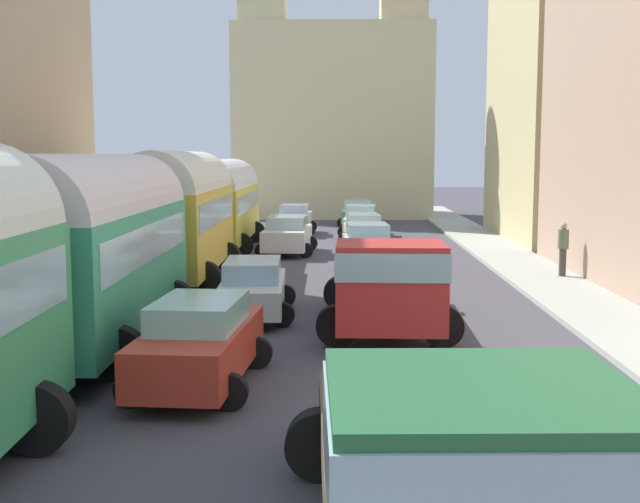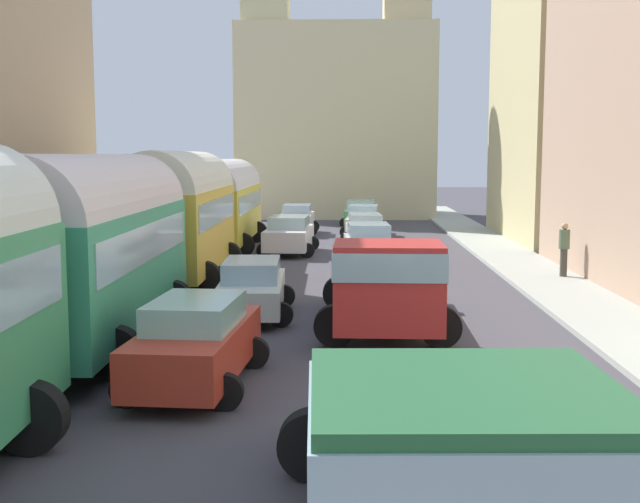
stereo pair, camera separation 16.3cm
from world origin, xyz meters
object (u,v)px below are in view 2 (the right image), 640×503
object	(u,v)px
car_2	(363,221)
parked_bus_2	(180,210)
pedestrian_1	(564,248)
parked_bus_3	(223,200)
car_0	(369,244)
cargo_truck_0	(440,468)
parked_bus_1	(93,241)
car_6	(289,235)
cargo_truck_1	(385,283)
car_4	(196,342)
car_3	(361,213)
car_5	(252,288)
car_7	(297,219)
car_1	(365,231)

from	to	relation	value
car_2	parked_bus_2	bearing A→B (deg)	-112.12
car_2	pedestrian_1	distance (m)	15.97
parked_bus_3	car_0	world-z (taller)	parked_bus_3
cargo_truck_0	parked_bus_1	bearing A→B (deg)	122.30
parked_bus_2	car_6	distance (m)	8.22
car_6	pedestrian_1	world-z (taller)	pedestrian_1
parked_bus_1	cargo_truck_1	xyz separation A→B (m)	(6.28, 1.35, -1.10)
cargo_truck_0	car_0	world-z (taller)	cargo_truck_0
car_4	car_6	size ratio (longest dim) A/B	0.97
parked_bus_2	car_0	bearing A→B (deg)	34.43
car_4	car_6	world-z (taller)	car_6
cargo_truck_0	car_2	distance (m)	34.16
car_3	car_5	distance (m)	26.67
car_4	car_5	bearing A→B (deg)	87.69
parked_bus_3	car_4	distance (m)	21.22
parked_bus_3	car_5	size ratio (longest dim) A/B	2.19
cargo_truck_1	car_3	bearing A→B (deg)	90.17
parked_bus_2	car_7	world-z (taller)	parked_bus_2
car_1	car_0	bearing A→B (deg)	-90.00
parked_bus_1	car_1	bearing A→B (deg)	71.70
car_0	car_3	bearing A→B (deg)	90.00
pedestrian_1	car_0	bearing A→B (deg)	149.74
car_0	car_5	bearing A→B (deg)	-107.81
parked_bus_3	cargo_truck_1	bearing A→B (deg)	-69.33
cargo_truck_0	car_5	size ratio (longest dim) A/B	1.60
car_1	car_6	bearing A→B (deg)	-145.28
car_2	car_3	size ratio (longest dim) A/B	0.91
car_3	car_5	xyz separation A→B (m)	(-3.21, -26.48, -0.04)
car_5	parked_bus_1	bearing A→B (deg)	-132.47
car_3	car_6	bearing A→B (deg)	-103.71
parked_bus_2	car_6	xyz separation A→B (m)	(2.97, 7.51, -1.53)
cargo_truck_0	car_3	xyz separation A→B (m)	(-0.07, 39.66, -0.51)
car_0	car_7	size ratio (longest dim) A/B	1.09
car_1	car_4	bearing A→B (deg)	-99.03
parked_bus_2	parked_bus_3	world-z (taller)	parked_bus_2
parked_bus_1	parked_bus_2	world-z (taller)	parked_bus_2
car_0	car_4	world-z (taller)	car_4
parked_bus_3	pedestrian_1	world-z (taller)	parked_bus_3
pedestrian_1	car_3	bearing A→B (deg)	107.34
cargo_truck_0	car_1	size ratio (longest dim) A/B	1.68
parked_bus_1	cargo_truck_0	bearing A→B (deg)	-57.70
parked_bus_1	car_5	size ratio (longest dim) A/B	2.05
parked_bus_1	car_1	world-z (taller)	parked_bus_1
car_6	car_7	xyz separation A→B (m)	(-0.19, 8.46, -0.02)
parked_bus_1	car_4	world-z (taller)	parked_bus_1
parked_bus_3	car_6	xyz separation A→B (m)	(2.97, -1.49, -1.36)
parked_bus_2	pedestrian_1	xyz separation A→B (m)	(12.50, 0.57, -1.24)
car_0	pedestrian_1	bearing A→B (deg)	-30.26
parked_bus_1	car_5	bearing A→B (deg)	47.53
cargo_truck_1	car_2	size ratio (longest dim) A/B	1.70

